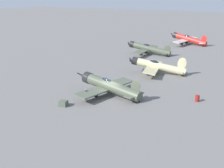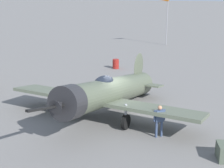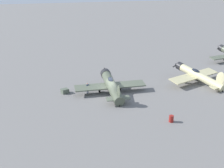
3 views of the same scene
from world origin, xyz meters
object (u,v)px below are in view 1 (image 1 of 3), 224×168
airplane_far_line (148,49)px  ground_crew_mechanic (86,93)px  airplane_foreground (109,86)px  equipment_crate (63,103)px  fuel_drum (197,98)px  airplane_mid_apron (157,66)px  airplane_outer_stand (188,39)px

airplane_far_line → ground_crew_mechanic: 35.74m
airplane_foreground → airplane_far_line: airplane_foreground is taller
equipment_crate → fuel_drum: fuel_drum is taller
equipment_crate → airplane_far_line: bearing=99.6°
airplane_far_line → equipment_crate: bearing=93.7°
airplane_foreground → ground_crew_mechanic: (-1.55, -3.37, -0.44)m
airplane_mid_apron → fuel_drum: airplane_mid_apron is taller
airplane_far_line → fuel_drum: (20.45, -27.57, -0.98)m
equipment_crate → airplane_foreground: bearing=68.5°
airplane_outer_stand → fuel_drum: airplane_outer_stand is taller
airplane_far_line → airplane_outer_stand: airplane_outer_stand is taller
airplane_outer_stand → fuel_drum: bearing=115.5°
airplane_far_line → fuel_drum: bearing=120.7°
airplane_outer_stand → ground_crew_mechanic: size_ratio=8.00×
airplane_foreground → airplane_outer_stand: size_ratio=0.88×
airplane_foreground → equipment_crate: bearing=73.9°
airplane_far_line → ground_crew_mechanic: bearing=96.4°
ground_crew_mechanic → airplane_outer_stand: bearing=51.4°
ground_crew_mechanic → airplane_foreground: bearing=21.5°
airplane_foreground → airplane_far_line: bearing=-68.4°
airplane_outer_stand → equipment_crate: 57.54m
airplane_mid_apron → fuel_drum: bearing=117.2°
airplane_foreground → ground_crew_mechanic: size_ratio=7.01×
airplane_foreground → fuel_drum: airplane_foreground is taller
airplane_outer_stand → fuel_drum: 49.94m
fuel_drum → ground_crew_mechanic: bearing=-150.2°
airplane_mid_apron → ground_crew_mechanic: bearing=67.7°
equipment_crate → airplane_outer_stand: bearing=93.8°
airplane_outer_stand → equipment_crate: airplane_outer_stand is taller
airplane_foreground → airplane_far_line: 32.85m
airplane_foreground → fuel_drum: size_ratio=13.19×
equipment_crate → airplane_mid_apron: bearing=82.6°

